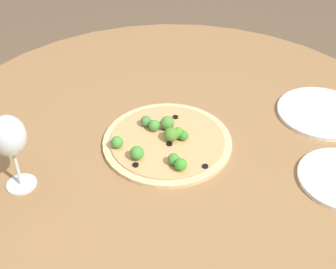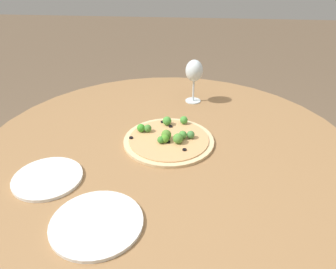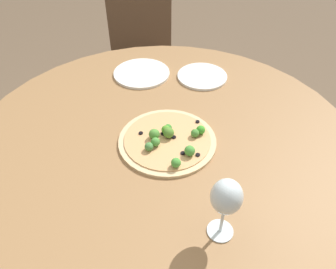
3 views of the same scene
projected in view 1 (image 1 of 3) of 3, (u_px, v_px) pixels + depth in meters
dining_table at (175, 158)px, 1.20m from camera, size 1.30×1.30×0.76m
pizza at (167, 141)px, 1.14m from camera, size 0.32×0.32×0.05m
wine_glass at (9, 138)px, 0.95m from camera, size 0.07×0.07×0.19m
plate_near at (322, 113)px, 1.24m from camera, size 0.23×0.23×0.01m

